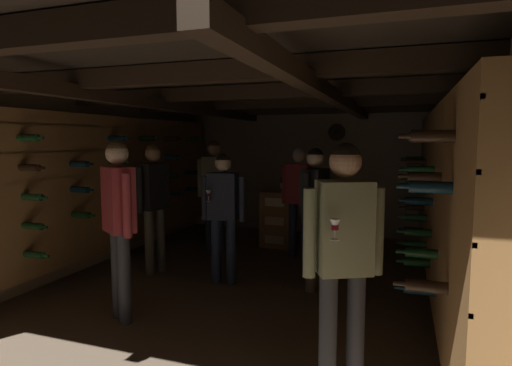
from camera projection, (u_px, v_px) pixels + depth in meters
name	position (u px, v px, depth m)	size (l,w,h in m)	color
ground_plane	(245.00, 288.00, 4.94)	(8.40, 8.40, 0.00)	#7A6651
room_shell	(253.00, 166.00, 5.05)	(4.72, 6.52, 2.41)	tan
wine_crate_stack	(277.00, 219.00, 6.82)	(0.52, 0.35, 0.90)	olive
display_bottle	(283.00, 183.00, 6.76)	(0.08, 0.08, 0.35)	#143819
person_host_center	(223.00, 206.00, 5.02)	(0.54, 0.36, 1.57)	#232D4C
person_guest_near_left	(119.00, 212.00, 3.96)	(0.46, 0.37, 1.73)	#2D2D33
person_guest_mid_right	(315.00, 205.00, 4.81)	(0.33, 0.53, 1.64)	brown
person_guest_rear_center	(299.00, 192.00, 6.09)	(0.53, 0.33, 1.62)	#232D4C
person_guest_mid_left	(154.00, 196.00, 5.40)	(0.33, 0.52, 1.68)	#4C473D
person_guest_near_right	(344.00, 246.00, 2.74)	(0.49, 0.42, 1.71)	#2D2D33
person_guest_far_left	(214.00, 184.00, 6.53)	(0.54, 0.36, 1.72)	#232D4C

